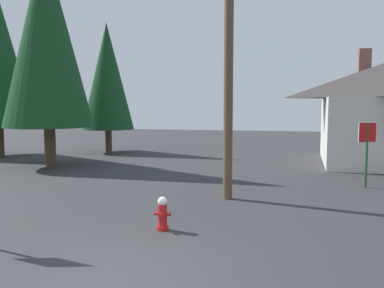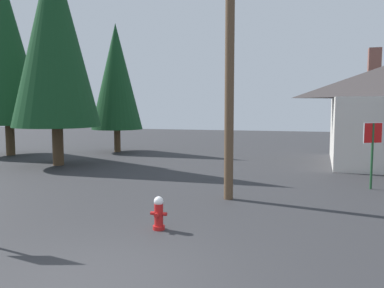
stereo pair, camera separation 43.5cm
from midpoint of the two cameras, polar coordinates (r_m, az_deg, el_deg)
ground_plane at (r=7.24m, az=-10.09°, el=-18.41°), size 80.00×80.00×0.10m
fire_hydrant at (r=9.43m, az=-3.43°, el=-9.83°), size 0.39×0.34×0.78m
utility_pole at (r=12.25m, az=6.40°, el=10.77°), size 1.60×0.28×7.67m
stop_sign_far at (r=15.07m, az=25.07°, el=0.27°), size 0.65×0.33×2.30m
pine_tree_tall_left at (r=25.25m, az=-10.25°, el=9.38°), size 3.14×3.14×7.85m
pine_tree_mid_left at (r=20.41m, az=-18.40°, el=14.31°), size 4.14×4.14×10.36m
pine_tree_short_left at (r=25.44m, az=-24.45°, el=11.75°), size 3.98×3.98×9.95m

